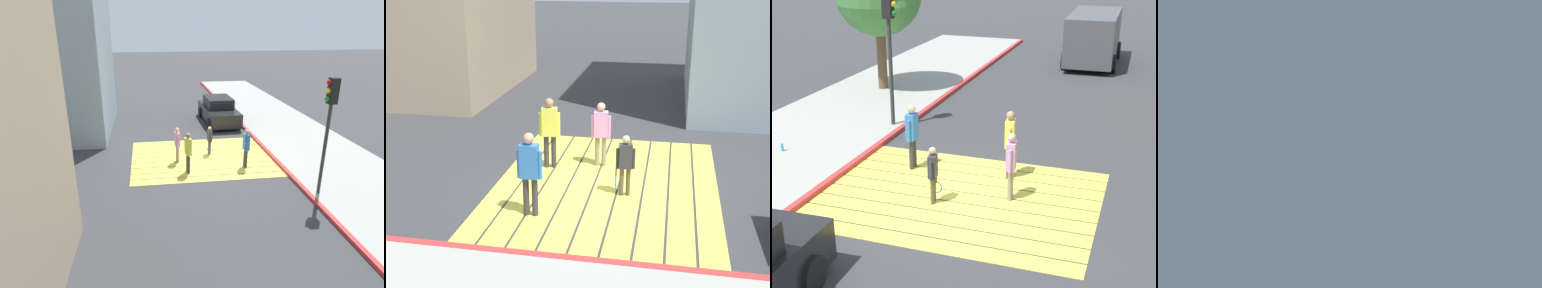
{
  "view_description": "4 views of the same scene",
  "coord_description": "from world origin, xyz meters",
  "views": [
    {
      "loc": [
        2.37,
        13.86,
        5.88
      ],
      "look_at": [
        0.53,
        0.57,
        0.92
      ],
      "focal_mm": 30.67,
      "sensor_mm": 36.0,
      "label": 1
    },
    {
      "loc": [
        -10.34,
        -1.34,
        4.67
      ],
      "look_at": [
        0.23,
        0.69,
        0.86
      ],
      "focal_mm": 47.4,
      "sensor_mm": 36.0,
      "label": 2
    },
    {
      "loc": [
        3.94,
        -11.18,
        5.78
      ],
      "look_at": [
        -0.05,
        0.54,
        1.13
      ],
      "focal_mm": 52.85,
      "sensor_mm": 36.0,
      "label": 3
    },
    {
      "loc": [
        13.16,
        -4.13,
        6.41
      ],
      "look_at": [
        -0.06,
        -0.45,
        0.74
      ],
      "focal_mm": 36.99,
      "sensor_mm": 36.0,
      "label": 4
    }
  ],
  "objects": [
    {
      "name": "van_down_street",
      "position": [
        1.19,
        15.48,
        1.28
      ],
      "size": [
        2.43,
        5.24,
        2.35
      ],
      "color": "#4C4C51",
      "rests_on": "ground"
    },
    {
      "name": "pedestrian_adult_lead",
      "position": [
        0.82,
        1.49,
        1.01
      ],
      "size": [
        0.27,
        0.51,
        1.74
      ],
      "color": "#333338",
      "rests_on": "ground"
    },
    {
      "name": "curb_painted",
      "position": [
        -3.25,
        0.0,
        0.07
      ],
      "size": [
        0.16,
        40.0,
        0.13
      ],
      "primitive_type": "cube",
      "color": "#BC3333",
      "rests_on": "ground"
    },
    {
      "name": "pedestrian_child_with_racket",
      "position": [
        -0.45,
        -0.45,
        0.77
      ],
      "size": [
        0.28,
        0.43,
        1.36
      ],
      "color": "brown",
      "rests_on": "ground"
    },
    {
      "name": "ground_plane",
      "position": [
        0.0,
        0.0,
        0.0
      ],
      "size": [
        120.0,
        120.0,
        0.0
      ],
      "primitive_type": "plane",
      "color": "#38383A"
    },
    {
      "name": "traffic_light_corner",
      "position": [
        -3.58,
        4.06,
        3.04
      ],
      "size": [
        0.39,
        0.28,
        4.24
      ],
      "color": "#2D2D2D",
      "rests_on": "ground"
    },
    {
      "name": "pedestrian_adult_side",
      "position": [
        1.15,
        0.3,
        0.93
      ],
      "size": [
        0.24,
        0.47,
        1.61
      ],
      "color": "gray",
      "rests_on": "ground"
    },
    {
      "name": "pedestrian_adult_trailing",
      "position": [
        -1.7,
        1.27,
        1.0
      ],
      "size": [
        0.22,
        0.5,
        1.71
      ],
      "color": "#333338",
      "rests_on": "ground"
    },
    {
      "name": "crosswalk_stripes",
      "position": [
        0.0,
        0.0,
        0.01
      ],
      "size": [
        6.4,
        4.9,
        0.01
      ],
      "color": "#EAD64C",
      "rests_on": "ground"
    },
    {
      "name": "water_bottle",
      "position": [
        -5.49,
        0.96,
        0.23
      ],
      "size": [
        0.07,
        0.07,
        0.22
      ],
      "primitive_type": "cylinder",
      "color": "#33A5BF",
      "rests_on": "sidewalk_west"
    }
  ]
}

